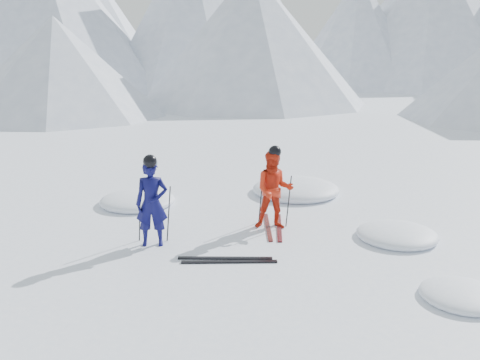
# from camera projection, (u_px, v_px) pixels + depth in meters

# --- Properties ---
(ground) EXTENTS (160.00, 160.00, 0.00)m
(ground) POSITION_uv_depth(u_px,v_px,m) (305.00, 243.00, 9.89)
(ground) COLOR white
(ground) RESTS_ON ground
(mountain_range) EXTENTS (106.15, 62.94, 15.53)m
(mountain_range) POSITION_uv_depth(u_px,v_px,m) (382.00, 12.00, 41.40)
(mountain_range) COLOR #B2BCD1
(mountain_range) RESTS_ON ground
(skier_blue) EXTENTS (0.68, 0.52, 1.67)m
(skier_blue) POSITION_uv_depth(u_px,v_px,m) (152.00, 203.00, 9.61)
(skier_blue) COLOR #0B0B44
(skier_blue) RESTS_ON ground
(skier_red) EXTENTS (0.87, 0.71, 1.66)m
(skier_red) POSITION_uv_depth(u_px,v_px,m) (274.00, 190.00, 10.55)
(skier_red) COLOR red
(skier_red) RESTS_ON ground
(pole_blue_left) EXTENTS (0.11, 0.08, 1.11)m
(pole_blue_left) POSITION_uv_depth(u_px,v_px,m) (140.00, 214.00, 9.86)
(pole_blue_left) COLOR black
(pole_blue_left) RESTS_ON ground
(pole_blue_right) EXTENTS (0.11, 0.07, 1.11)m
(pole_blue_right) POSITION_uv_depth(u_px,v_px,m) (169.00, 214.00, 9.89)
(pole_blue_right) COLOR black
(pole_blue_right) RESTS_ON ground
(pole_red_left) EXTENTS (0.11, 0.09, 1.10)m
(pole_red_left) POSITION_uv_depth(u_px,v_px,m) (261.00, 199.00, 10.90)
(pole_red_left) COLOR black
(pole_red_left) RESTS_ON ground
(pole_red_right) EXTENTS (0.11, 0.08, 1.10)m
(pole_red_right) POSITION_uv_depth(u_px,v_px,m) (289.00, 201.00, 10.72)
(pole_red_right) COLOR black
(pole_red_right) RESTS_ON ground
(ski_worn_left) EXTENTS (0.34, 1.70, 0.03)m
(ski_worn_left) POSITION_uv_depth(u_px,v_px,m) (268.00, 227.00, 10.77)
(ski_worn_left) COLOR black
(ski_worn_left) RESTS_ON ground
(ski_worn_right) EXTENTS (0.22, 1.70, 0.03)m
(ski_worn_right) POSITION_uv_depth(u_px,v_px,m) (279.00, 227.00, 10.73)
(ski_worn_right) COLOR black
(ski_worn_right) RESTS_ON ground
(ski_loose_a) EXTENTS (1.70, 0.29, 0.03)m
(ski_loose_a) POSITION_uv_depth(u_px,v_px,m) (225.00, 258.00, 9.14)
(ski_loose_a) COLOR black
(ski_loose_a) RESTS_ON ground
(ski_loose_b) EXTENTS (1.69, 0.35, 0.03)m
(ski_loose_b) POSITION_uv_depth(u_px,v_px,m) (229.00, 262.00, 8.98)
(ski_loose_b) COLOR black
(ski_loose_b) RESTS_ON ground
(snow_lumps) EXTENTS (7.99, 7.31, 0.50)m
(snow_lumps) POSITION_uv_depth(u_px,v_px,m) (278.00, 208.00, 12.09)
(snow_lumps) COLOR white
(snow_lumps) RESTS_ON ground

